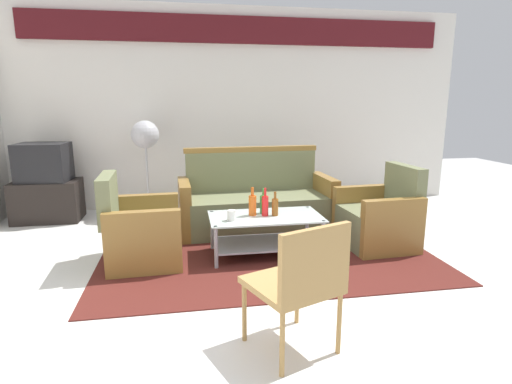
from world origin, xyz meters
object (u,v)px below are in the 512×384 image
at_px(wicker_chair, 301,279).
at_px(bottle_red, 265,205).
at_px(cup, 232,215).
at_px(tv_stand, 48,201).
at_px(television, 43,162).
at_px(coffee_table, 265,229).
at_px(couch, 256,204).
at_px(armchair_left, 141,233).
at_px(pedestal_fan, 145,140).
at_px(bottle_green, 264,204).
at_px(armchair_right, 379,220).
at_px(bottle_brown, 275,207).
at_px(bottle_orange, 252,205).

bearing_deg(wicker_chair, bottle_red, 64.44).
bearing_deg(bottle_red, cup, -162.24).
xyz_separation_m(tv_stand, television, (0.00, 0.00, 0.50)).
relative_size(coffee_table, bottle_red, 3.95).
distance_m(couch, bottle_red, 0.88).
relative_size(armchair_left, tv_stand, 1.06).
bearing_deg(pedestal_fan, bottle_green, -52.73).
bearing_deg(couch, pedestal_fan, -36.41).
bearing_deg(armchair_right, coffee_table, 89.80).
height_order(cup, television, television).
bearing_deg(armchair_left, bottle_green, 91.00).
xyz_separation_m(armchair_left, coffee_table, (1.20, -0.03, -0.02)).
distance_m(armchair_right, bottle_green, 1.26).
relative_size(tv_stand, wicker_chair, 0.95).
height_order(coffee_table, bottle_green, bottle_green).
distance_m(armchair_left, bottle_brown, 1.31).
bearing_deg(cup, bottle_brown, 12.74).
bearing_deg(couch, armchair_right, 143.81).
distance_m(coffee_table, tv_stand, 3.04).
bearing_deg(bottle_orange, armchair_left, -179.29).
relative_size(armchair_left, coffee_table, 0.77).
bearing_deg(bottle_green, tv_stand, 147.48).
bearing_deg(armchair_left, armchair_right, 88.57).
height_order(couch, cup, couch).
relative_size(couch, pedestal_fan, 1.44).
height_order(coffee_table, tv_stand, tv_stand).
height_order(armchair_right, cup, armchair_right).
relative_size(bottle_brown, tv_stand, 0.30).
distance_m(bottle_red, television, 3.05).
distance_m(armchair_right, television, 4.12).
relative_size(armchair_right, coffee_table, 0.77).
bearing_deg(bottle_orange, bottle_brown, -11.72).
xyz_separation_m(bottle_orange, pedestal_fan, (-1.14, 1.71, 0.50)).
xyz_separation_m(bottle_orange, bottle_green, (0.12, 0.06, -0.01)).
height_order(couch, armchair_left, couch).
bearing_deg(pedestal_fan, cup, -63.90).
relative_size(armchair_left, bottle_green, 3.32).
xyz_separation_m(bottle_brown, television, (-2.61, 1.71, 0.26)).
relative_size(armchair_left, bottle_orange, 3.02).
xyz_separation_m(coffee_table, television, (-2.52, 1.71, 0.49)).
xyz_separation_m(pedestal_fan, wicker_chair, (1.14, -3.42, -0.52)).
relative_size(armchair_left, armchair_right, 1.00).
distance_m(bottle_brown, tv_stand, 3.13).
bearing_deg(armchair_left, couch, 121.24).
distance_m(armchair_left, armchair_right, 2.44).
relative_size(bottle_brown, wicker_chair, 0.28).
bearing_deg(couch, tv_stand, -20.38).
bearing_deg(television, bottle_green, 152.02).
bearing_deg(bottle_red, bottle_orange, 163.90).
distance_m(coffee_table, pedestal_fan, 2.28).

